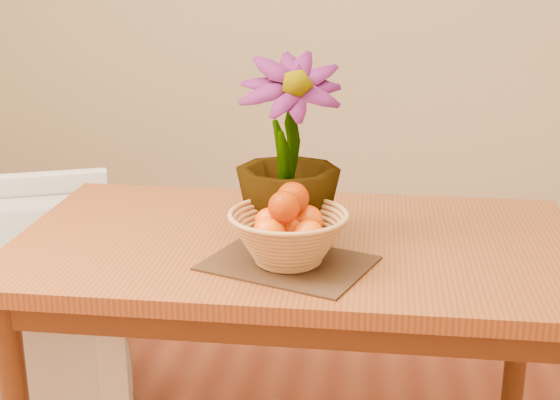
# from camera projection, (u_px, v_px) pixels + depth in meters

# --- Properties ---
(table) EXTENTS (1.40, 0.80, 0.75)m
(table) POSITION_uv_depth(u_px,v_px,m) (297.00, 271.00, 1.96)
(table) COLOR brown
(table) RESTS_ON floor
(placemat) EXTENTS (0.43, 0.37, 0.01)m
(placemat) POSITION_uv_depth(u_px,v_px,m) (288.00, 263.00, 1.77)
(placemat) COLOR #362013
(placemat) RESTS_ON table
(wicker_basket) EXTENTS (0.27, 0.27, 0.11)m
(wicker_basket) POSITION_uv_depth(u_px,v_px,m) (288.00, 239.00, 1.75)
(wicker_basket) COLOR #B5784B
(wicker_basket) RESTS_ON placemat
(orange_pile) EXTENTS (0.17, 0.17, 0.13)m
(orange_pile) POSITION_uv_depth(u_px,v_px,m) (289.00, 216.00, 1.74)
(orange_pile) COLOR #FF5304
(orange_pile) RESTS_ON wicker_basket
(potted_plant) EXTENTS (0.29, 0.29, 0.45)m
(potted_plant) POSITION_uv_depth(u_px,v_px,m) (288.00, 150.00, 1.86)
(potted_plant) COLOR #1B4212
(potted_plant) RESTS_ON table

